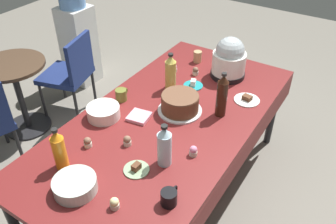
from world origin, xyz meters
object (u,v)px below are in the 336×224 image
(frosted_layer_cake, at_px, (180,104))
(dessert_plate_white, at_px, (247,99))
(maroon_chair_right, at_px, (71,70))
(coffee_mug_black, at_px, (169,197))
(coffee_mug_tan, at_px, (198,56))
(cupcake_lemon, at_px, (115,203))
(soda_bottle_water, at_px, (164,146))
(ceramic_snack_bowl, at_px, (103,112))
(dessert_plate_teal, at_px, (193,85))
(glass_salad_bowl, at_px, (75,185))
(soda_bottle_cola, at_px, (222,96))
(cupcake_berry, at_px, (195,71))
(cupcake_cocoa, at_px, (193,151))
(potluck_table, at_px, (168,125))
(water_cooler, at_px, (77,34))
(soda_bottle_ginger_ale, at_px, (171,73))
(cupcake_vanilla, at_px, (127,141))
(round_cafe_table, at_px, (17,85))
(dessert_plate_sage, at_px, (136,169))
(coffee_mug_olive, at_px, (121,95))
(cupcake_mint, at_px, (174,68))
(cupcake_rose, at_px, (88,142))
(slow_cooker, at_px, (229,59))

(frosted_layer_cake, relative_size, dessert_plate_white, 1.66)
(dessert_plate_white, bearing_deg, maroon_chair_right, 92.29)
(coffee_mug_black, bearing_deg, coffee_mug_tan, 23.16)
(cupcake_lemon, height_order, soda_bottle_water, soda_bottle_water)
(soda_bottle_water, bearing_deg, maroon_chair_right, 63.77)
(ceramic_snack_bowl, height_order, soda_bottle_water, soda_bottle_water)
(dessert_plate_teal, distance_m, coffee_mug_tan, 0.41)
(glass_salad_bowl, distance_m, soda_bottle_cola, 1.11)
(ceramic_snack_bowl, distance_m, soda_bottle_water, 0.62)
(glass_salad_bowl, distance_m, cupcake_berry, 1.44)
(cupcake_cocoa, bearing_deg, potluck_table, 54.82)
(potluck_table, xyz_separation_m, cupcake_berry, (0.62, 0.13, 0.09))
(cupcake_lemon, height_order, water_cooler, water_cooler)
(ceramic_snack_bowl, relative_size, soda_bottle_ginger_ale, 0.76)
(cupcake_vanilla, bearing_deg, frosted_layer_cake, -11.07)
(dessert_plate_teal, xyz_separation_m, round_cafe_table, (-0.50, 1.57, -0.26))
(soda_bottle_water, bearing_deg, dessert_plate_sage, 143.10)
(coffee_mug_black, height_order, round_cafe_table, coffee_mug_black)
(glass_salad_bowl, relative_size, cupcake_vanilla, 3.54)
(coffee_mug_olive, bearing_deg, ceramic_snack_bowl, -172.83)
(cupcake_mint, height_order, cupcake_cocoa, same)
(cupcake_cocoa, relative_size, cupcake_rose, 1.00)
(glass_salad_bowl, bearing_deg, coffee_mug_black, -67.26)
(cupcake_vanilla, relative_size, cupcake_rose, 1.00)
(cupcake_rose, distance_m, soda_bottle_cola, 0.93)
(cupcake_cocoa, bearing_deg, frosted_layer_cake, 41.20)
(cupcake_rose, height_order, maroon_chair_right, maroon_chair_right)
(dessert_plate_sage, xyz_separation_m, dessert_plate_teal, (0.97, 0.17, 0.00))
(dessert_plate_white, distance_m, cupcake_mint, 0.68)
(cupcake_lemon, relative_size, round_cafe_table, 0.09)
(soda_bottle_cola, relative_size, maroon_chair_right, 0.39)
(slow_cooker, height_order, coffee_mug_tan, slow_cooker)
(slow_cooker, distance_m, dessert_plate_sage, 1.26)
(dessert_plate_teal, height_order, cupcake_rose, cupcake_rose)
(cupcake_vanilla, relative_size, cupcake_berry, 1.00)
(frosted_layer_cake, height_order, cupcake_berry, frosted_layer_cake)
(cupcake_mint, relative_size, soda_bottle_water, 0.24)
(potluck_table, bearing_deg, cupcake_vanilla, 169.93)
(potluck_table, bearing_deg, slow_cooker, -8.32)
(dessert_plate_white, bearing_deg, cupcake_berry, 75.75)
(frosted_layer_cake, relative_size, cupcake_vanilla, 4.66)
(soda_bottle_water, bearing_deg, cupcake_cocoa, -36.66)
(frosted_layer_cake, relative_size, dessert_plate_sage, 2.08)
(soda_bottle_water, height_order, coffee_mug_black, soda_bottle_water)
(frosted_layer_cake, relative_size, ceramic_snack_bowl, 1.38)
(cupcake_rose, relative_size, soda_bottle_cola, 0.20)
(dessert_plate_sage, xyz_separation_m, dessert_plate_white, (1.01, -0.27, -0.00))
(cupcake_mint, bearing_deg, ceramic_snack_bowl, 174.20)
(slow_cooker, relative_size, cupcake_lemon, 5.03)
(cupcake_berry, relative_size, soda_bottle_ginger_ale, 0.23)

